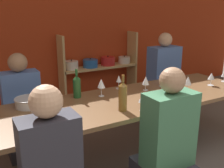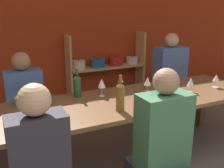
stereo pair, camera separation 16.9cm
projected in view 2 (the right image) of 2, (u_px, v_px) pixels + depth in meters
The scene contains 16 objects.
wall_back_red at pixel (53, 25), 4.22m from camera, with size 8.80×0.06×2.70m.
shelf_unit at pixel (108, 76), 4.66m from camera, with size 1.41×0.30×1.21m.
dining_table at pixel (116, 107), 2.63m from camera, with size 3.19×0.88×0.73m.
mixing_bowl at pixel (28, 100), 2.50m from camera, with size 0.25×0.25×0.09m.
wine_bottle_green at pixel (77, 86), 2.71m from camera, with size 0.08×0.08×0.30m.
wine_bottle_dark at pixel (120, 96), 2.33m from camera, with size 0.08×0.08×0.33m.
wine_glass_empty_a at pixel (165, 79), 3.04m from camera, with size 0.08×0.08×0.14m.
wine_glass_white_a at pixel (148, 82), 2.90m from camera, with size 0.08×0.08×0.16m.
wine_glass_empty_b at pixel (141, 98), 2.30m from camera, with size 0.08×0.08×0.18m.
wine_glass_red_a at pixel (102, 84), 2.72m from camera, with size 0.08×0.08×0.19m.
wine_glass_white_b at pixel (191, 82), 2.86m from camera, with size 0.08×0.08×0.16m.
wine_glass_white_d at pixel (121, 80), 2.98m from camera, with size 0.07×0.07×0.16m.
wine_glass_empty_c at pixel (216, 78), 3.03m from camera, with size 0.08×0.08×0.16m.
person_near_a at pixel (161, 165), 2.04m from camera, with size 0.39×0.49×1.22m.
person_far_a at pixel (169, 88), 3.93m from camera, with size 0.46×0.57×1.28m.
person_far_b at pixel (26, 115), 3.03m from camera, with size 0.40×0.50×1.16m.
Camera 2 is at (-1.01, -0.47, 1.62)m, focal length 42.00 mm.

